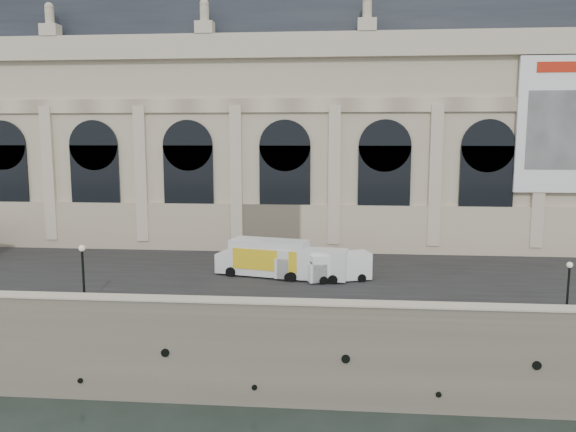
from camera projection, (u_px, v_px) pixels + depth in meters
The scene contains 10 objects.
ground at pixel (315, 409), 37.09m from camera, with size 260.00×260.00×0.00m, color black.
quay at pixel (326, 255), 71.19m from camera, with size 160.00×70.00×6.00m, color #786F5C.
street at pixel (321, 271), 50.05m from camera, with size 160.00×24.00×0.06m, color #2D2D2D.
parapet at pixel (316, 310), 36.76m from camera, with size 160.00×1.40×1.21m.
museum at pixel (275, 121), 65.28m from camera, with size 69.00×18.70×29.10m.
van_b at pixel (309, 264), 46.79m from camera, with size 6.13×3.03×2.62m.
van_c at pixel (335, 267), 46.42m from camera, with size 5.65×3.54×2.36m.
box_truck at pixel (264, 258), 48.05m from camera, with size 8.22×4.25×3.17m.
lamp_left at pixel (83, 276), 39.25m from camera, with size 0.45×0.45×4.43m.
lamp_right at pixel (568, 291), 36.67m from camera, with size 0.39×0.39×3.83m.
Camera 1 is at (1.29, -34.94, 17.90)m, focal length 35.00 mm.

